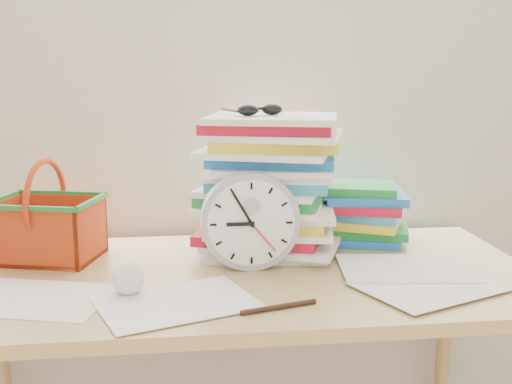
{
  "coord_description": "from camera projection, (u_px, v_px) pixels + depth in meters",
  "views": [
    {
      "loc": [
        -0.14,
        0.15,
        1.24
      ],
      "look_at": [
        0.03,
        1.6,
        0.94
      ],
      "focal_mm": 45.0,
      "sensor_mm": 36.0,
      "label": 1
    }
  ],
  "objects": [
    {
      "name": "crumpled_ball",
      "position": [
        128.0,
        278.0,
        1.37
      ],
      "size": [
        0.07,
        0.07,
        0.07
      ],
      "primitive_type": "sphere",
      "color": "white",
      "rests_on": "desk"
    },
    {
      "name": "paper_stack",
      "position": [
        267.0,
        184.0,
        1.67
      ],
      "size": [
        0.42,
        0.37,
        0.36
      ],
      "primitive_type": null,
      "rotation": [
        0.0,
        0.0,
        -0.25
      ],
      "color": "white",
      "rests_on": "desk"
    },
    {
      "name": "pen",
      "position": [
        279.0,
        307.0,
        1.29
      ],
      "size": [
        0.16,
        0.06,
        0.01
      ],
      "primitive_type": "cylinder",
      "rotation": [
        0.0,
        1.57,
        0.29
      ],
      "color": "black",
      "rests_on": "desk"
    },
    {
      "name": "basket",
      "position": [
        47.0,
        211.0,
        1.6
      ],
      "size": [
        0.29,
        0.25,
        0.25
      ],
      "primitive_type": null,
      "rotation": [
        0.0,
        0.0,
        -0.27
      ],
      "color": "#D04214",
      "rests_on": "desk"
    },
    {
      "name": "book_stack",
      "position": [
        360.0,
        213.0,
        1.77
      ],
      "size": [
        0.32,
        0.29,
        0.16
      ],
      "primitive_type": null,
      "rotation": [
        0.0,
        0.0,
        -0.34
      ],
      "color": "white",
      "rests_on": "desk"
    },
    {
      "name": "sunglasses",
      "position": [
        260.0,
        110.0,
        1.61
      ],
      "size": [
        0.16,
        0.15,
        0.03
      ],
      "primitive_type": null,
      "rotation": [
        0.0,
        0.0,
        0.3
      ],
      "color": "black",
      "rests_on": "paper_stack"
    },
    {
      "name": "curtain",
      "position": [
        227.0,
        40.0,
        1.78
      ],
      "size": [
        2.4,
        0.01,
        2.5
      ],
      "primitive_type": "cube",
      "color": "beige",
      "rests_on": "room_shell"
    },
    {
      "name": "scattered_papers",
      "position": [
        241.0,
        270.0,
        1.52
      ],
      "size": [
        1.26,
        0.42,
        0.02
      ],
      "primitive_type": null,
      "color": "white",
      "rests_on": "desk"
    },
    {
      "name": "clock",
      "position": [
        250.0,
        221.0,
        1.53
      ],
      "size": [
        0.24,
        0.05,
        0.24
      ],
      "primitive_type": "cylinder",
      "rotation": [
        1.57,
        0.0,
        0.0
      ],
      "color": "#A3A6A9",
      "rests_on": "desk"
    },
    {
      "name": "desk",
      "position": [
        242.0,
        302.0,
        1.54
      ],
      "size": [
        1.4,
        0.7,
        0.75
      ],
      "color": "tan",
      "rests_on": "ground"
    }
  ]
}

